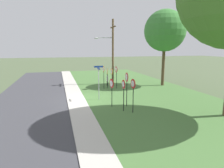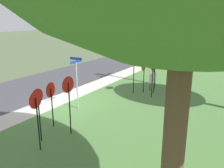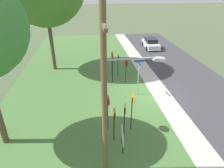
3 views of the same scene
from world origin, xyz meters
name	(u,v)px [view 1 (image 1 of 3)]	position (x,y,z in m)	size (l,w,h in m)	color
ground_plane	(85,99)	(0.00, 0.00, 0.00)	(160.00, 160.00, 0.00)	#4C5B3D
road_asphalt	(28,103)	(0.00, -4.80, 0.01)	(44.00, 6.40, 0.01)	#3D3D42
sidewalk_strip	(76,100)	(0.00, -0.80, 0.03)	(44.00, 1.60, 0.06)	#BCB7AD
grass_median	(146,95)	(0.00, 6.00, 0.02)	(44.00, 12.00, 0.04)	#477038
stop_sign_near_left	(116,73)	(-3.76, 4.09, 1.84)	(0.66, 0.12, 2.51)	black
stop_sign_near_right	(112,73)	(-4.77, 3.84, 1.64)	(0.74, 0.11, 2.21)	black
stop_sign_far_left	(104,72)	(-3.92, 2.65, 1.91)	(0.68, 0.10, 2.59)	black
stop_sign_far_center	(107,74)	(-4.44, 3.19, 1.68)	(0.69, 0.11, 2.28)	black
yield_sign_near_left	(123,88)	(4.13, 2.24, 1.76)	(0.65, 0.11, 2.33)	black
yield_sign_near_right	(111,86)	(2.88, 1.69, 1.70)	(0.72, 0.16, 2.23)	black
yield_sign_far_left	(127,81)	(2.97, 2.89, 2.06)	(0.74, 0.10, 2.69)	black
yield_sign_far_right	(133,88)	(4.66, 2.76, 1.86)	(0.69, 0.12, 2.46)	black
street_name_post	(99,80)	(0.39, 1.21, 1.84)	(0.96, 0.82, 3.02)	#9EA0A8
utility_pole	(111,49)	(-6.84, 4.38, 4.42)	(2.10, 2.51, 8.06)	brown
notice_board	(107,79)	(-5.47, 3.49, 0.87)	(1.10, 0.13, 1.25)	black
oak_tree_left	(165,31)	(-4.07, 10.17, 6.58)	(4.89, 4.89, 9.01)	brown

